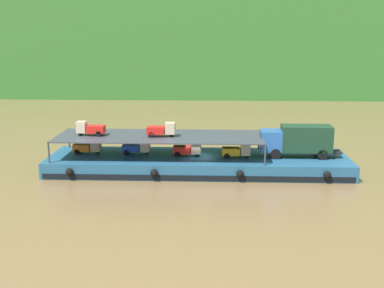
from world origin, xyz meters
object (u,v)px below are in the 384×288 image
(mini_truck_lower_fore, at_px, (237,151))
(mini_truck_lower_mid, at_px, (188,149))
(mini_truck_lower_stern, at_px, (88,147))
(mini_truck_upper_mid, at_px, (161,130))
(covered_lorry, at_px, (298,140))
(mini_truck_lower_aft, at_px, (137,147))
(cargo_barge, at_px, (198,163))
(mini_truck_upper_stern, at_px, (90,128))

(mini_truck_lower_fore, bearing_deg, mini_truck_lower_mid, 174.64)
(mini_truck_lower_stern, height_order, mini_truck_upper_mid, mini_truck_upper_mid)
(mini_truck_lower_fore, xyz_separation_m, mini_truck_upper_mid, (-7.31, 0.11, 2.00))
(covered_lorry, xyz_separation_m, mini_truck_lower_aft, (-15.85, 0.50, -1.00))
(mini_truck_lower_stern, height_order, mini_truck_lower_aft, same)
(covered_lorry, bearing_deg, mini_truck_lower_fore, -174.69)
(mini_truck_lower_mid, bearing_deg, mini_truck_lower_stern, 176.69)
(mini_truck_lower_mid, height_order, mini_truck_lower_fore, same)
(mini_truck_lower_fore, bearing_deg, cargo_barge, 172.95)
(covered_lorry, bearing_deg, mini_truck_lower_stern, 178.68)
(covered_lorry, height_order, mini_truck_lower_fore, covered_lorry)
(cargo_barge, distance_m, mini_truck_lower_aft, 6.35)
(covered_lorry, bearing_deg, mini_truck_upper_stern, -179.50)
(covered_lorry, relative_size, mini_truck_lower_stern, 2.85)
(mini_truck_lower_stern, bearing_deg, mini_truck_upper_stern, -52.94)
(covered_lorry, xyz_separation_m, mini_truck_upper_stern, (-20.32, -0.18, 1.00))
(mini_truck_lower_mid, bearing_deg, mini_truck_upper_mid, -172.25)
(mini_truck_lower_stern, relative_size, mini_truck_lower_mid, 1.00)
(cargo_barge, bearing_deg, mini_truck_lower_mid, -179.28)
(mini_truck_lower_stern, height_order, mini_truck_lower_fore, same)
(mini_truck_lower_aft, bearing_deg, mini_truck_lower_fore, -6.06)
(covered_lorry, xyz_separation_m, mini_truck_lower_fore, (-5.95, -0.55, -1.00))
(covered_lorry, relative_size, mini_truck_lower_fore, 2.86)
(mini_truck_lower_stern, relative_size, mini_truck_upper_stern, 1.00)
(mini_truck_lower_fore, height_order, mini_truck_upper_mid, mini_truck_upper_mid)
(mini_truck_lower_fore, bearing_deg, mini_truck_upper_mid, 179.16)
(cargo_barge, xyz_separation_m, mini_truck_lower_stern, (-11.12, 0.57, 1.44))
(covered_lorry, distance_m, mini_truck_lower_mid, 10.79)
(cargo_barge, relative_size, mini_truck_lower_mid, 10.62)
(cargo_barge, height_order, covered_lorry, covered_lorry)
(mini_truck_lower_mid, height_order, mini_truck_upper_mid, mini_truck_upper_mid)
(cargo_barge, relative_size, mini_truck_lower_stern, 10.60)
(mini_truck_lower_fore, bearing_deg, mini_truck_lower_aft, 173.94)
(mini_truck_lower_fore, xyz_separation_m, mini_truck_upper_stern, (-14.37, 0.38, 2.00))
(mini_truck_lower_aft, xyz_separation_m, mini_truck_upper_stern, (-4.47, -0.68, 2.00))
(mini_truck_lower_mid, xyz_separation_m, mini_truck_upper_stern, (-9.58, -0.07, 2.00))
(mini_truck_lower_mid, height_order, mini_truck_upper_stern, mini_truck_upper_stern)
(mini_truck_upper_stern, bearing_deg, mini_truck_lower_mid, 0.45)
(mini_truck_upper_mid, bearing_deg, mini_truck_lower_fore, -0.84)
(cargo_barge, relative_size, mini_truck_upper_stern, 10.62)
(mini_truck_lower_aft, relative_size, mini_truck_lower_mid, 1.00)
(mini_truck_lower_stern, xyz_separation_m, mini_truck_lower_aft, (4.96, 0.02, 0.00))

